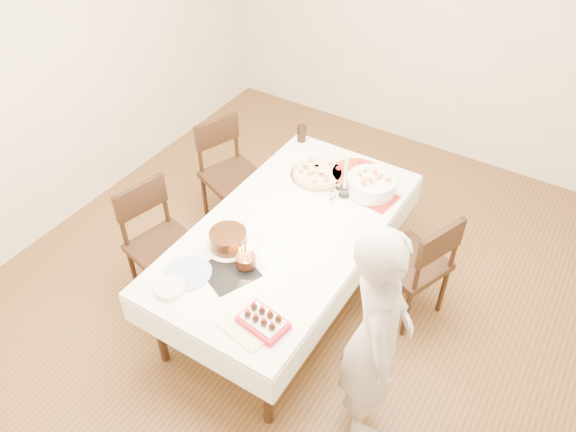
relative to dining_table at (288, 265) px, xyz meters
The scene contains 22 objects.
floor 0.39m from the dining_table, 70.66° to the left, with size 5.00×5.00×0.00m, color #56341D.
wall_back 2.78m from the dining_table, 89.17° to the left, with size 4.50×0.04×2.70m, color beige.
wall_left 2.42m from the dining_table, behind, with size 0.04×5.00×2.70m, color beige.
dining_table is the anchor object (origin of this frame).
chair_right_savory 0.90m from the dining_table, 27.17° to the left, with size 0.49×0.49×0.97m, color black, non-canonical shape.
chair_left_savory 1.05m from the dining_table, 149.08° to the left, with size 0.49×0.49×0.96m, color black, non-canonical shape.
chair_left_dessert 0.92m from the dining_table, 151.78° to the right, with size 0.50×0.50×0.98m, color black, non-canonical shape.
person 1.17m from the dining_table, 30.53° to the right, with size 0.59×0.39×1.61m, color #B9B3AF.
pizza_white 0.76m from the dining_table, 100.45° to the left, with size 0.44×0.44×0.04m, color beige.
pizza_pepperoni 0.89m from the dining_table, 79.80° to the left, with size 0.47×0.47×0.04m, color red.
red_placemat 0.83m from the dining_table, 58.03° to the left, with size 0.26×0.26×0.01m, color #B21E1E.
pasta_bowl 0.86m from the dining_table, 65.32° to the left, with size 0.37×0.37×0.12m, color white.
taper_candle 0.79m from the dining_table, 72.71° to the left, with size 0.08×0.08×0.39m, color white.
shaker_pair 0.61m from the dining_table, 76.07° to the left, with size 0.07×0.07×0.08m, color white, non-canonical shape.
cola_glass 1.18m from the dining_table, 116.18° to the left, with size 0.08×0.08×0.14m, color black.
layer_cake 0.62m from the dining_table, 123.09° to the right, with size 0.32×0.32×0.13m, color #321B0C.
cake_board 0.67m from the dining_table, 100.27° to the right, with size 0.32×0.32×0.01m, color black.
birthday_cake 0.64m from the dining_table, 94.75° to the right, with size 0.13×0.13×0.14m, color #381D0F.
strawberry_box 0.95m from the dining_table, 67.60° to the right, with size 0.28×0.19×0.07m, color red, non-canonical shape.
box_lid 0.98m from the dining_table, 73.57° to the right, with size 0.31×0.21×0.03m, color beige.
plate_stack 1.01m from the dining_table, 109.79° to the right, with size 0.19×0.19×0.04m, color white.
china_plate 0.86m from the dining_table, 113.98° to the right, with size 0.31×0.31×0.01m, color white.
Camera 1 is at (1.50, -2.55, 3.41)m, focal length 35.00 mm.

